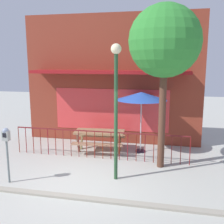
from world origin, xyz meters
TOP-DOWN VIEW (x-y plane):
  - ground at (0.00, 0.00)m, footprint 40.00×40.00m
  - pub_storefront at (0.00, 4.24)m, footprint 7.17×1.45m
  - patio_fence_front at (-0.00, 2.05)m, footprint 6.05×0.04m
  - picnic_table_left at (-0.16, 2.77)m, footprint 1.91×1.51m
  - patio_umbrella at (1.33, 3.04)m, footprint 1.82×1.82m
  - parking_meter_near at (-1.94, -0.26)m, footprint 0.18×0.17m
  - street_tree at (2.10, 1.75)m, footprint 2.14×2.14m
  - street_lamp at (0.89, 0.58)m, footprint 0.28×0.28m
  - curb_edge at (0.00, -0.71)m, footprint 10.04×0.20m

SIDE VIEW (x-z plane):
  - ground at x=0.00m, z-range 0.00..0.00m
  - curb_edge at x=0.00m, z-range -0.06..0.06m
  - picnic_table_left at x=-0.16m, z-range 0.21..1.01m
  - patio_fence_front at x=0.00m, z-range 0.18..1.15m
  - parking_meter_near at x=-1.94m, z-range 0.42..1.97m
  - patio_umbrella at x=1.33m, z-range 0.95..3.17m
  - street_lamp at x=0.89m, z-range 0.59..4.33m
  - pub_storefront at x=0.00m, z-range -0.01..5.13m
  - street_tree at x=2.10m, z-range 1.37..6.30m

